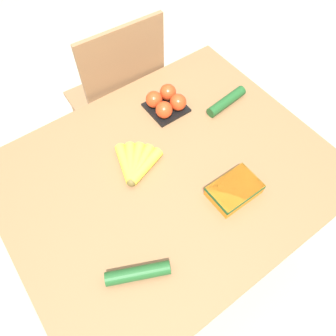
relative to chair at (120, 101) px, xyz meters
The scene contains 8 objects.
ground_plane 0.81m from the chair, 102.84° to the right, with size 12.00×12.00×0.00m, color #B7A88E.
dining_table 0.64m from the chair, 102.84° to the right, with size 1.16×0.94×0.73m.
chair is the anchor object (origin of this frame).
banana_bunch 0.62m from the chair, 112.75° to the right, with size 0.18×0.18×0.04m.
tomato_pack 0.45m from the chair, 84.10° to the right, with size 0.15×0.15×0.08m.
carrot_bag 0.86m from the chair, 90.52° to the right, with size 0.17×0.12×0.05m.
cucumber_near 0.60m from the chair, 62.96° to the right, with size 0.20×0.06×0.04m.
cucumber_far 0.99m from the chair, 116.48° to the right, with size 0.19×0.12×0.04m.
Camera 1 is at (-0.37, -0.50, 1.74)m, focal length 35.00 mm.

